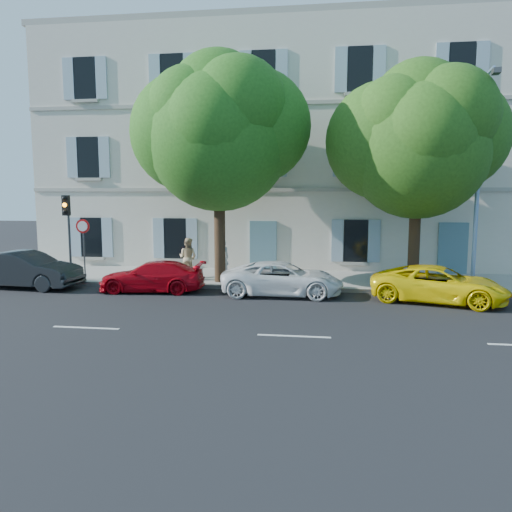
# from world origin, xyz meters

# --- Properties ---
(ground) EXTENTS (90.00, 90.00, 0.00)m
(ground) POSITION_xyz_m (0.00, 0.00, 0.00)
(ground) COLOR black
(sidewalk) EXTENTS (36.00, 4.50, 0.15)m
(sidewalk) POSITION_xyz_m (0.00, 4.45, 0.07)
(sidewalk) COLOR #A09E96
(sidewalk) RESTS_ON ground
(kerb) EXTENTS (36.00, 0.16, 0.16)m
(kerb) POSITION_xyz_m (0.00, 2.28, 0.08)
(kerb) COLOR #9E998E
(kerb) RESTS_ON ground
(building) EXTENTS (28.00, 7.00, 12.00)m
(building) POSITION_xyz_m (0.00, 10.20, 6.00)
(building) COLOR beige
(building) RESTS_ON ground
(car_dark_sedan) EXTENTS (4.65, 1.94, 1.50)m
(car_dark_sedan) POSITION_xyz_m (-11.28, 1.36, 0.75)
(car_dark_sedan) COLOR black
(car_dark_sedan) RESTS_ON ground
(car_red_coupe) EXTENTS (4.22, 1.96, 1.19)m
(car_red_coupe) POSITION_xyz_m (-5.93, 1.37, 0.60)
(car_red_coupe) COLOR #A7040F
(car_red_coupe) RESTS_ON ground
(car_white_coupe) EXTENTS (4.60, 2.16, 1.27)m
(car_white_coupe) POSITION_xyz_m (-0.79, 1.39, 0.64)
(car_white_coupe) COLOR white
(car_white_coupe) RESTS_ON ground
(car_yellow_supercar) EXTENTS (5.06, 3.37, 1.29)m
(car_yellow_supercar) POSITION_xyz_m (4.82, 0.95, 0.65)
(car_yellow_supercar) COLOR yellow
(car_yellow_supercar) RESTS_ON ground
(tree_left) EXTENTS (5.88, 5.88, 9.11)m
(tree_left) POSITION_xyz_m (-3.57, 3.10, 6.01)
(tree_left) COLOR #3A2819
(tree_left) RESTS_ON sidewalk
(tree_right) EXTENTS (5.48, 5.48, 8.44)m
(tree_right) POSITION_xyz_m (4.27, 3.11, 5.57)
(tree_right) COLOR #3A2819
(tree_right) RESTS_ON sidewalk
(traffic_light) EXTENTS (0.28, 0.41, 3.60)m
(traffic_light) POSITION_xyz_m (-9.99, 2.50, 2.76)
(traffic_light) COLOR #383A3D
(traffic_light) RESTS_ON sidewalk
(road_sign) EXTENTS (0.60, 0.09, 2.59)m
(road_sign) POSITION_xyz_m (-9.49, 2.86, 2.02)
(road_sign) COLOR #383A3D
(road_sign) RESTS_ON sidewalk
(street_lamp) EXTENTS (0.29, 1.70, 7.99)m
(street_lamp) POSITION_xyz_m (6.42, 2.52, 4.68)
(street_lamp) COLOR #7293BF
(street_lamp) RESTS_ON sidewalk
(pedestrian_a) EXTENTS (0.73, 0.66, 1.67)m
(pedestrian_a) POSITION_xyz_m (-3.72, 4.25, 0.99)
(pedestrian_a) COLOR silver
(pedestrian_a) RESTS_ON sidewalk
(pedestrian_b) EXTENTS (0.97, 0.83, 1.74)m
(pedestrian_b) POSITION_xyz_m (-5.21, 4.01, 1.02)
(pedestrian_b) COLOR tan
(pedestrian_b) RESTS_ON sidewalk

